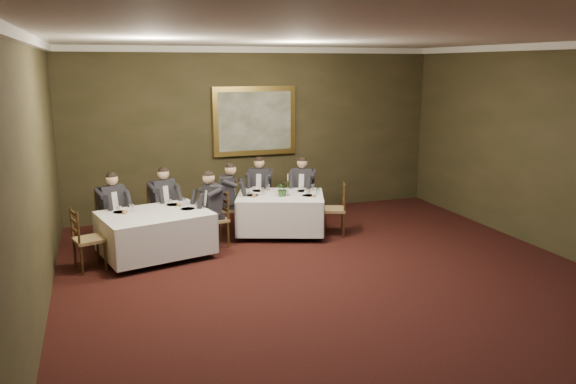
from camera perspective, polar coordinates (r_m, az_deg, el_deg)
ground at (r=7.91m, az=7.10°, el=-10.70°), size 10.00×10.00×0.00m
ceiling at (r=7.26m, az=7.89°, el=15.52°), size 8.00×10.00×0.10m
back_wall at (r=12.02m, az=-3.19°, el=6.15°), size 8.00×0.10×3.50m
left_wall at (r=6.68m, az=-24.99°, el=-0.44°), size 0.10×10.00×3.50m
crown_molding at (r=7.26m, az=7.87°, el=15.05°), size 8.00×10.00×0.12m
table_main at (r=10.57m, az=-0.78°, el=-1.94°), size 1.93×1.70×0.67m
table_second at (r=9.57m, az=-13.32°, el=-3.88°), size 1.98×1.68×0.67m
chair_main_backleft at (r=11.43m, az=-2.82°, el=-1.68°), size 0.58×0.57×1.00m
diner_main_backleft at (r=11.36m, az=-2.85°, el=-0.58°), size 0.57×0.61×1.35m
chair_main_backright at (r=11.41m, az=1.51°, el=-1.69°), size 0.60×0.59×1.00m
diner_main_backright at (r=11.34m, az=1.51°, el=-0.59°), size 0.59×0.62×1.35m
chair_main_endleft at (r=10.69m, az=-6.25°, el=-2.77°), size 0.51×0.52×1.00m
diner_main_endleft at (r=10.63m, az=-6.22°, el=-1.58°), size 0.56×0.49×1.35m
chair_main_endright at (r=10.64m, az=4.71°, el=-2.82°), size 0.55×0.56×1.00m
chair_sec_backleft at (r=10.30m, az=-17.35°, el=-3.90°), size 0.58×0.57×1.00m
diner_sec_backleft at (r=10.22m, az=-17.41°, el=-2.69°), size 0.57×0.60×1.35m
chair_sec_backright at (r=10.56m, az=-12.55°, el=-3.20°), size 0.56×0.55×1.00m
diner_sec_backright at (r=10.49m, az=-12.58°, el=-2.02°), size 0.55×0.59×1.35m
chair_sec_endright at (r=10.00m, az=-7.41°, el=-3.89°), size 0.49×0.50×1.00m
diner_sec_endright at (r=9.94m, az=-7.51°, el=-2.64°), size 0.54×0.48×1.35m
chair_sec_endleft at (r=9.34m, az=-19.56°, el=-5.78°), size 0.53×0.54×1.00m
centerpiece at (r=10.36m, az=-0.54°, el=0.40°), size 0.30×0.27×0.30m
candlestick at (r=10.42m, az=-0.01°, el=0.50°), size 0.06×0.06×0.42m
place_setting_table_main at (r=10.88m, az=-2.80°, el=0.34°), size 0.33×0.31×0.14m
place_setting_table_second at (r=9.71m, az=-16.40°, el=-1.71°), size 0.33×0.31×0.14m
painting at (r=11.92m, az=-3.40°, el=7.20°), size 1.79×0.09×1.44m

